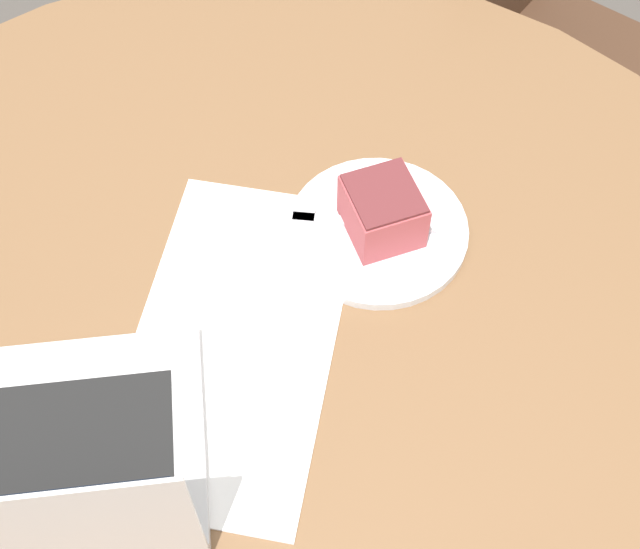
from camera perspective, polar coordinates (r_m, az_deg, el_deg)
The scene contains 7 objects.
dining_table at distance 1.07m, azimuth -3.69°, elevation -8.18°, with size 1.32×1.32×0.76m.
chair at distance 1.73m, azimuth 14.71°, elevation 13.45°, with size 0.49×0.49×0.93m.
paper_document at distance 0.99m, azimuth -5.47°, elevation -4.15°, with size 0.46×0.32×0.00m.
plate at distance 1.06m, azimuth 3.71°, elevation 2.83°, with size 0.21×0.21×0.01m.
cake_slice at distance 1.02m, azimuth 4.03°, elevation 4.09°, with size 0.12×0.12×0.07m.
fork at distance 1.05m, azimuth 1.79°, elevation 3.43°, with size 0.08×0.17×0.00m.
laptop at distance 0.93m, azimuth -18.40°, elevation -11.72°, with size 0.40×0.42×0.21m.
Camera 1 is at (0.37, 0.26, 1.62)m, focal length 50.00 mm.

